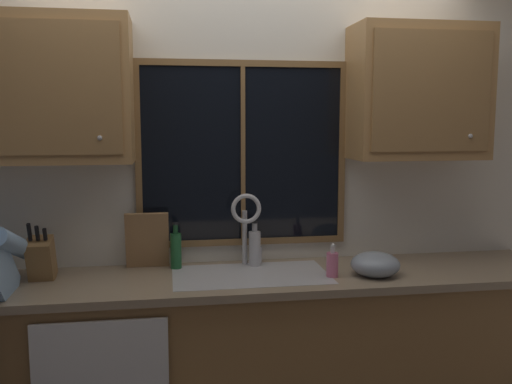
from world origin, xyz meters
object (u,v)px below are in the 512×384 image
at_px(bottle_green_glass, 255,247).
at_px(cutting_board, 147,240).
at_px(knife_block, 41,259).
at_px(bottle_tall_clear, 176,250).
at_px(soap_dispenser, 332,264).
at_px(mixing_bowl, 375,264).

bearing_deg(bottle_green_glass, cutting_board, 175.54).
xyz_separation_m(knife_block, cutting_board, (0.51, 0.15, 0.04)).
bearing_deg(bottle_tall_clear, knife_block, -169.82).
distance_m(knife_block, bottle_green_glass, 1.10).
height_order(knife_block, cutting_board, cutting_board).
bearing_deg(knife_block, cutting_board, 16.36).
bearing_deg(bottle_green_glass, soap_dispenser, -37.44).
height_order(soap_dispenser, bottle_tall_clear, bottle_tall_clear).
distance_m(cutting_board, bottle_green_glass, 0.58).
bearing_deg(soap_dispenser, bottle_tall_clear, 159.87).
bearing_deg(knife_block, bottle_tall_clear, 10.18).
bearing_deg(bottle_green_glass, knife_block, -174.45).
bearing_deg(soap_dispenser, mixing_bowl, -1.84).
xyz_separation_m(cutting_board, mixing_bowl, (1.16, -0.33, -0.10)).
bearing_deg(bottle_green_glass, bottle_tall_clear, 178.19).
relative_size(soap_dispenser, bottle_green_glass, 0.70).
distance_m(soap_dispenser, bottle_green_glass, 0.45).
bearing_deg(cutting_board, soap_dispenser, -18.82).
distance_m(cutting_board, bottle_tall_clear, 0.16).
relative_size(knife_block, cutting_board, 1.03).
bearing_deg(mixing_bowl, soap_dispenser, 178.16).
xyz_separation_m(knife_block, bottle_tall_clear, (0.66, 0.12, -0.01)).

